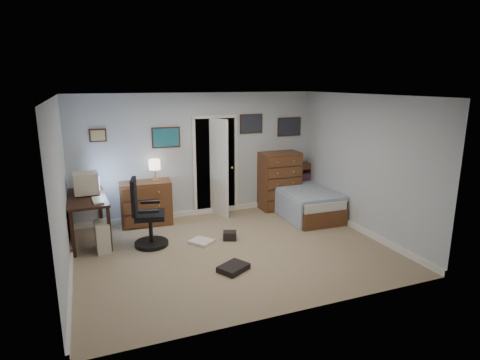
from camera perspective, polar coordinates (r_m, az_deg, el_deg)
name	(u,v)px	position (r m, az deg, el deg)	size (l,w,h in m)	color
floor	(233,250)	(6.74, -0.98, -9.96)	(5.00, 4.00, 0.02)	tan
computer_desk	(81,207)	(7.39, -21.70, -3.65)	(0.72, 1.42, 0.80)	black
crt_monitor	(86,183)	(7.44, -21.06, -0.43)	(0.43, 0.41, 0.38)	beige
keyboard	(98,200)	(7.01, -19.58, -2.72)	(0.16, 0.42, 0.03)	beige
pc_tower	(103,237)	(6.99, -18.96, -7.63)	(0.24, 0.46, 0.48)	beige
office_chair	(146,220)	(6.91, -13.20, -5.60)	(0.67, 0.67, 1.17)	black
media_stack	(80,206)	(8.35, -21.75, -3.43)	(0.15, 0.15, 0.74)	maroon
low_dresser	(146,203)	(7.96, -13.21, -3.21)	(0.96, 0.48, 0.85)	brown
table_lamp	(155,165)	(7.81, -12.06, 2.07)	(0.23, 0.23, 0.42)	gold
doorway	(211,164)	(8.60, -4.13, 2.35)	(0.96, 1.12, 2.05)	black
tall_dresser	(279,181)	(8.72, 5.63, -0.08)	(0.85, 0.50, 1.24)	brown
headboard_bookcase	(303,182)	(9.15, 9.02, -0.29)	(1.06, 0.30, 0.95)	brown
bed	(302,201)	(8.47, 8.81, -2.93)	(1.05, 1.90, 0.61)	brown
wall_posters	(225,130)	(8.27, -2.13, 7.15)	(4.38, 0.04, 0.60)	#331E11
floor_clutter	(224,251)	(6.57, -2.35, -10.07)	(0.89, 1.65, 0.15)	black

